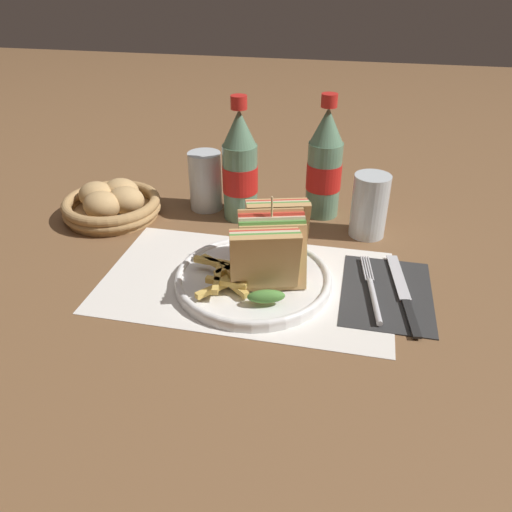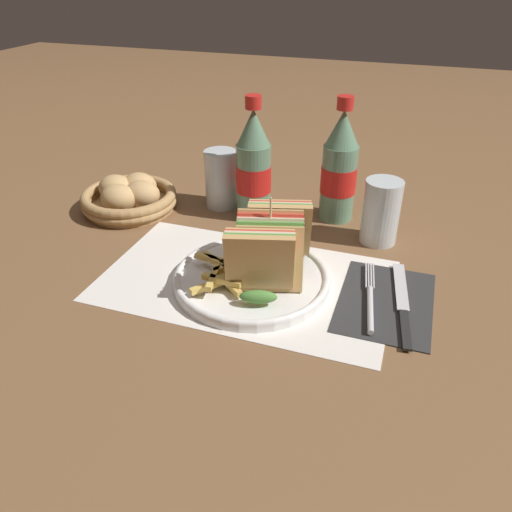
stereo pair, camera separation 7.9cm
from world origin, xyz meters
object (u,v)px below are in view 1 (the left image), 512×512
(glass_near, at_px, (369,206))
(glass_far, at_px, (206,184))
(bread_basket, at_px, (112,204))
(coke_bottle_near, at_px, (240,168))
(fork, at_px, (373,293))
(coke_bottle_far, at_px, (324,166))
(knife, at_px, (403,293))
(club_sandwich, at_px, (271,245))
(plate_main, at_px, (253,278))

(glass_near, height_order, glass_far, same)
(glass_near, relative_size, bread_basket, 0.61)
(glass_far, relative_size, bread_basket, 0.61)
(glass_far, distance_m, bread_basket, 0.19)
(coke_bottle_near, bearing_deg, bread_basket, -168.16)
(fork, xyz_separation_m, glass_far, (-0.34, 0.25, 0.04))
(fork, distance_m, glass_near, 0.21)
(coke_bottle_far, bearing_deg, knife, -59.51)
(knife, xyz_separation_m, coke_bottle_near, (-0.31, 0.21, 0.10))
(club_sandwich, bearing_deg, glass_far, 126.84)
(club_sandwich, xyz_separation_m, fork, (0.16, -0.01, -0.06))
(knife, relative_size, bread_basket, 1.12)
(plate_main, relative_size, bread_basket, 1.30)
(glass_near, distance_m, glass_far, 0.33)
(knife, height_order, coke_bottle_near, coke_bottle_near)
(fork, height_order, coke_bottle_near, coke_bottle_near)
(club_sandwich, height_order, glass_near, club_sandwich)
(coke_bottle_near, height_order, bread_basket, coke_bottle_near)
(glass_near, bearing_deg, knife, -72.19)
(club_sandwich, distance_m, coke_bottle_near, 0.24)
(plate_main, distance_m, knife, 0.23)
(plate_main, bearing_deg, coke_bottle_near, 108.45)
(coke_bottle_far, height_order, glass_far, coke_bottle_far)
(knife, xyz_separation_m, bread_basket, (-0.56, 0.16, 0.02))
(plate_main, distance_m, club_sandwich, 0.06)
(fork, distance_m, coke_bottle_far, 0.31)
(plate_main, relative_size, fork, 1.38)
(fork, distance_m, knife, 0.05)
(coke_bottle_far, bearing_deg, glass_near, -37.04)
(plate_main, bearing_deg, knife, 3.74)
(fork, height_order, glass_near, glass_near)
(plate_main, xyz_separation_m, glass_near, (0.17, 0.21, 0.05))
(fork, distance_m, coke_bottle_near, 0.36)
(glass_far, bearing_deg, knife, -31.51)
(fork, bearing_deg, glass_far, 135.20)
(club_sandwich, bearing_deg, glass_near, 52.90)
(plate_main, height_order, bread_basket, bread_basket)
(coke_bottle_near, bearing_deg, club_sandwich, -64.77)
(plate_main, height_order, coke_bottle_near, coke_bottle_near)
(coke_bottle_near, xyz_separation_m, coke_bottle_far, (0.16, 0.05, 0.00))
(glass_far, bearing_deg, club_sandwich, -53.16)
(bread_basket, bearing_deg, knife, -15.95)
(knife, bearing_deg, fork, -170.63)
(glass_far, bearing_deg, fork, -36.47)
(knife, bearing_deg, bread_basket, 155.72)
(club_sandwich, height_order, knife, club_sandwich)
(fork, bearing_deg, coke_bottle_near, 130.83)
(coke_bottle_far, xyz_separation_m, bread_basket, (-0.41, -0.10, -0.07))
(bread_basket, bearing_deg, coke_bottle_far, 13.80)
(coke_bottle_near, bearing_deg, coke_bottle_far, 16.87)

